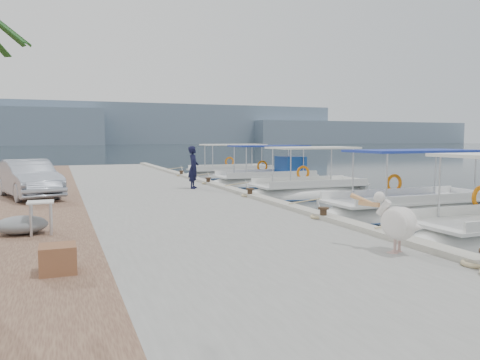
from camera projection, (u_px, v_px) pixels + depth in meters
The scene contains 16 objects.
ground at pixel (277, 217), 15.57m from camera, with size 400.00×400.00×0.00m, color black.
concrete_quay at pixel (157, 196), 19.11m from camera, with size 6.00×40.00×0.50m, color gray.
quay_curb at pixel (222, 186), 20.08m from camera, with size 0.44×40.00×0.12m, color #A5A292.
cobblestone_strip at pixel (23, 202), 17.30m from camera, with size 4.00×40.00×0.50m, color brown.
distant_hills at pixel (143, 127), 212.62m from camera, with size 330.00×60.00×18.00m.
fishing_caique_b at pixel (408, 212), 15.73m from camera, with size 7.23×2.38×2.83m.
fishing_caique_c at pixel (309, 194), 20.91m from camera, with size 6.20×2.39×2.83m.
fishing_caique_d at pixel (267, 182), 26.07m from camera, with size 6.84×2.45×2.83m.
fishing_caique_e at pixel (231, 176), 31.37m from camera, with size 6.92×2.31×2.83m.
mooring_bollards at pixel (250, 192), 16.78m from camera, with size 0.28×20.28×0.33m.
pelican at pixel (396, 222), 8.64m from camera, with size 0.81×1.41×1.10m.
fisherman at pixel (193, 167), 19.66m from camera, with size 0.65×0.43×1.79m, color black.
parked_car at pixel (29, 179), 16.65m from camera, with size 1.43×4.11×1.35m, color #A6AEBE.
wooden_crate at pixel (58, 259), 7.34m from camera, with size 0.55×0.55×0.44m, color brown.
tarp_bundle at pixel (22, 225), 10.33m from camera, with size 1.10×0.90×0.40m, color slate.
folding_table at pixel (41, 211), 10.27m from camera, with size 0.55×0.55×0.73m.
Camera 1 is at (-6.73, -13.91, 2.61)m, focal length 35.00 mm.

